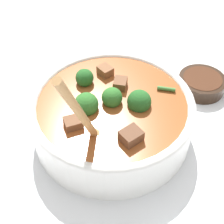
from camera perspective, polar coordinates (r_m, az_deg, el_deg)
ground_plane at (r=0.62m, az=0.00°, el=-3.57°), size 4.00×4.00×0.00m
stew_bowl at (r=0.58m, az=-0.03°, el=-0.39°), size 0.30×0.31×0.26m
condiment_bowl at (r=0.72m, az=16.05°, el=5.13°), size 0.10×0.10×0.03m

